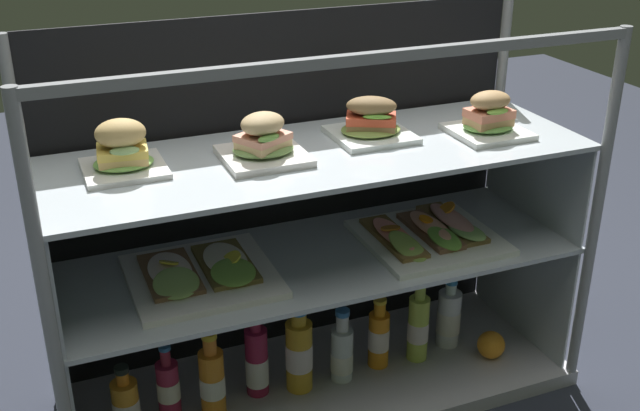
{
  "coord_description": "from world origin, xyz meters",
  "views": [
    {
      "loc": [
        -0.65,
        -1.6,
        1.34
      ],
      "look_at": [
        0.0,
        0.0,
        0.56
      ],
      "focal_mm": 43.64,
      "sensor_mm": 36.0,
      "label": 1
    }
  ],
  "objects_px": {
    "juice_bottle_back_right": "(418,327)",
    "open_sandwich_tray_far_right": "(429,233)",
    "plated_roll_sandwich_mid_left": "(122,151)",
    "juice_bottle_front_second": "(342,353)",
    "juice_bottle_front_middle": "(126,406)",
    "plated_roll_sandwich_mid_right": "(264,143)",
    "juice_bottle_front_fourth": "(257,362)",
    "juice_bottle_near_post": "(449,318)",
    "juice_bottle_front_left_end": "(378,337)",
    "open_sandwich_tray_left_of_center": "(201,273)",
    "juice_bottle_tucked_behind": "(212,380)",
    "plated_roll_sandwich_far_left": "(489,119)",
    "juice_bottle_back_left": "(168,388)",
    "plated_roll_sandwich_far_right": "(371,123)",
    "orange_fruit_beside_bottles": "(491,345)",
    "juice_bottle_back_center": "(299,354)"
  },
  "relations": [
    {
      "from": "juice_bottle_front_second",
      "to": "orange_fruit_beside_bottles",
      "type": "xyz_separation_m",
      "value": [
        0.43,
        -0.07,
        -0.04
      ]
    },
    {
      "from": "plated_roll_sandwich_mid_right",
      "to": "juice_bottle_front_middle",
      "type": "relative_size",
      "value": 0.99
    },
    {
      "from": "juice_bottle_tucked_behind",
      "to": "orange_fruit_beside_bottles",
      "type": "distance_m",
      "value": 0.79
    },
    {
      "from": "juice_bottle_front_fourth",
      "to": "juice_bottle_near_post",
      "type": "distance_m",
      "value": 0.58
    },
    {
      "from": "plated_roll_sandwich_far_right",
      "to": "juice_bottle_back_center",
      "type": "relative_size",
      "value": 0.78
    },
    {
      "from": "plated_roll_sandwich_mid_left",
      "to": "juice_bottle_front_middle",
      "type": "relative_size",
      "value": 0.93
    },
    {
      "from": "juice_bottle_back_left",
      "to": "juice_bottle_front_fourth",
      "type": "bearing_deg",
      "value": 0.89
    },
    {
      "from": "juice_bottle_back_left",
      "to": "juice_bottle_back_right",
      "type": "height_order",
      "value": "juice_bottle_back_right"
    },
    {
      "from": "plated_roll_sandwich_mid_right",
      "to": "juice_bottle_tucked_behind",
      "type": "bearing_deg",
      "value": -173.39
    },
    {
      "from": "open_sandwich_tray_far_right",
      "to": "plated_roll_sandwich_far_left",
      "type": "bearing_deg",
      "value": -9.35
    },
    {
      "from": "plated_roll_sandwich_far_left",
      "to": "open_sandwich_tray_left_of_center",
      "type": "relative_size",
      "value": 0.53
    },
    {
      "from": "plated_roll_sandwich_far_right",
      "to": "juice_bottle_front_left_end",
      "type": "relative_size",
      "value": 0.9
    },
    {
      "from": "juice_bottle_tucked_behind",
      "to": "plated_roll_sandwich_far_left",
      "type": "bearing_deg",
      "value": -1.93
    },
    {
      "from": "juice_bottle_back_right",
      "to": "open_sandwich_tray_far_right",
      "type": "bearing_deg",
      "value": -52.19
    },
    {
      "from": "juice_bottle_back_center",
      "to": "juice_bottle_back_right",
      "type": "height_order",
      "value": "juice_bottle_back_right"
    },
    {
      "from": "juice_bottle_tucked_behind",
      "to": "juice_bottle_front_second",
      "type": "relative_size",
      "value": 1.11
    },
    {
      "from": "plated_roll_sandwich_far_left",
      "to": "juice_bottle_front_second",
      "type": "bearing_deg",
      "value": 175.61
    },
    {
      "from": "plated_roll_sandwich_far_right",
      "to": "juice_bottle_back_left",
      "type": "bearing_deg",
      "value": -176.35
    },
    {
      "from": "plated_roll_sandwich_mid_right",
      "to": "juice_bottle_back_center",
      "type": "height_order",
      "value": "plated_roll_sandwich_mid_right"
    },
    {
      "from": "plated_roll_sandwich_mid_left",
      "to": "plated_roll_sandwich_mid_right",
      "type": "xyz_separation_m",
      "value": [
        0.31,
        -0.05,
        -0.01
      ]
    },
    {
      "from": "open_sandwich_tray_left_of_center",
      "to": "juice_bottle_back_right",
      "type": "distance_m",
      "value": 0.66
    },
    {
      "from": "juice_bottle_front_second",
      "to": "juice_bottle_near_post",
      "type": "relative_size",
      "value": 1.0
    },
    {
      "from": "juice_bottle_front_middle",
      "to": "juice_bottle_front_left_end",
      "type": "height_order",
      "value": "juice_bottle_front_left_end"
    },
    {
      "from": "plated_roll_sandwich_far_right",
      "to": "juice_bottle_front_middle",
      "type": "distance_m",
      "value": 0.91
    },
    {
      "from": "juice_bottle_front_left_end",
      "to": "juice_bottle_near_post",
      "type": "relative_size",
      "value": 0.98
    },
    {
      "from": "plated_roll_sandwich_mid_right",
      "to": "juice_bottle_back_left",
      "type": "bearing_deg",
      "value": 177.71
    },
    {
      "from": "plated_roll_sandwich_mid_right",
      "to": "juice_bottle_back_right",
      "type": "relative_size",
      "value": 0.76
    },
    {
      "from": "plated_roll_sandwich_mid_left",
      "to": "open_sandwich_tray_left_of_center",
      "type": "relative_size",
      "value": 0.53
    },
    {
      "from": "plated_roll_sandwich_mid_left",
      "to": "juice_bottle_back_center",
      "type": "bearing_deg",
      "value": -9.11
    },
    {
      "from": "plated_roll_sandwich_far_right",
      "to": "open_sandwich_tray_far_right",
      "type": "bearing_deg",
      "value": -24.92
    },
    {
      "from": "open_sandwich_tray_left_of_center",
      "to": "juice_bottle_front_fourth",
      "type": "bearing_deg",
      "value": 4.26
    },
    {
      "from": "juice_bottle_front_left_end",
      "to": "orange_fruit_beside_bottles",
      "type": "distance_m",
      "value": 0.33
    },
    {
      "from": "open_sandwich_tray_left_of_center",
      "to": "juice_bottle_front_middle",
      "type": "height_order",
      "value": "open_sandwich_tray_left_of_center"
    },
    {
      "from": "plated_roll_sandwich_mid_left",
      "to": "juice_bottle_tucked_behind",
      "type": "relative_size",
      "value": 0.75
    },
    {
      "from": "open_sandwich_tray_far_right",
      "to": "juice_bottle_front_second",
      "type": "distance_m",
      "value": 0.4
    },
    {
      "from": "orange_fruit_beside_bottles",
      "to": "plated_roll_sandwich_mid_right",
      "type": "bearing_deg",
      "value": 172.21
    },
    {
      "from": "plated_roll_sandwich_mid_left",
      "to": "juice_bottle_front_second",
      "type": "xyz_separation_m",
      "value": [
        0.51,
        -0.07,
        -0.62
      ]
    },
    {
      "from": "plated_roll_sandwich_far_left",
      "to": "open_sandwich_tray_left_of_center",
      "type": "distance_m",
      "value": 0.8
    },
    {
      "from": "juice_bottle_near_post",
      "to": "orange_fruit_beside_bottles",
      "type": "relative_size",
      "value": 2.72
    },
    {
      "from": "juice_bottle_front_second",
      "to": "juice_bottle_back_right",
      "type": "relative_size",
      "value": 0.86
    },
    {
      "from": "juice_bottle_tucked_behind",
      "to": "plated_roll_sandwich_mid_right",
      "type": "bearing_deg",
      "value": 6.61
    },
    {
      "from": "plated_roll_sandwich_far_left",
      "to": "juice_bottle_tucked_behind",
      "type": "xyz_separation_m",
      "value": [
        -0.74,
        0.02,
        -0.6
      ]
    },
    {
      "from": "juice_bottle_front_second",
      "to": "open_sandwich_tray_left_of_center",
      "type": "bearing_deg",
      "value": 176.99
    },
    {
      "from": "plated_roll_sandwich_mid_left",
      "to": "open_sandwich_tray_left_of_center",
      "type": "bearing_deg",
      "value": -18.28
    },
    {
      "from": "juice_bottle_front_fourth",
      "to": "juice_bottle_near_post",
      "type": "bearing_deg",
      "value": 0.5
    },
    {
      "from": "open_sandwich_tray_far_right",
      "to": "juice_bottle_back_right",
      "type": "bearing_deg",
      "value": 127.81
    },
    {
      "from": "juice_bottle_back_left",
      "to": "juice_bottle_front_fourth",
      "type": "xyz_separation_m",
      "value": [
        0.23,
        0.0,
        0.01
      ]
    },
    {
      "from": "open_sandwich_tray_far_right",
      "to": "juice_bottle_front_middle",
      "type": "relative_size",
      "value": 1.77
    },
    {
      "from": "juice_bottle_front_left_end",
      "to": "juice_bottle_back_right",
      "type": "height_order",
      "value": "juice_bottle_back_right"
    },
    {
      "from": "open_sandwich_tray_left_of_center",
      "to": "juice_bottle_back_right",
      "type": "bearing_deg",
      "value": -1.31
    }
  ]
}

